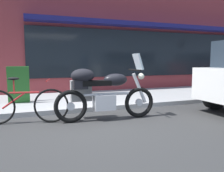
# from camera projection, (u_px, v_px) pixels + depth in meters

# --- Properties ---
(ground_plane) EXTENTS (80.00, 80.00, 0.00)m
(ground_plane) POSITION_uv_depth(u_px,v_px,m) (95.00, 124.00, 4.54)
(ground_plane) COLOR #323232
(storefront_building) EXTENTS (18.27, 0.90, 5.63)m
(storefront_building) POSITION_uv_depth(u_px,v_px,m) (180.00, 26.00, 9.95)
(storefront_building) COLOR maroon
(storefront_building) RESTS_ON ground_plane
(touring_motorcycle) EXTENTS (2.18, 0.74, 1.41)m
(touring_motorcycle) POSITION_uv_depth(u_px,v_px,m) (100.00, 91.00, 4.79)
(touring_motorcycle) COLOR black
(touring_motorcycle) RESTS_ON ground_plane
(parked_bicycle) EXTENTS (1.71, 0.54, 0.94)m
(parked_bicycle) POSITION_uv_depth(u_px,v_px,m) (24.00, 105.00, 4.53)
(parked_bicycle) COLOR black
(parked_bicycle) RESTS_ON ground_plane
(sandwich_board_sign) EXTENTS (0.55, 0.42, 0.98)m
(sandwich_board_sign) POSITION_uv_depth(u_px,v_px,m) (19.00, 85.00, 6.14)
(sandwich_board_sign) COLOR #1E511E
(sandwich_board_sign) RESTS_ON sidewalk_curb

